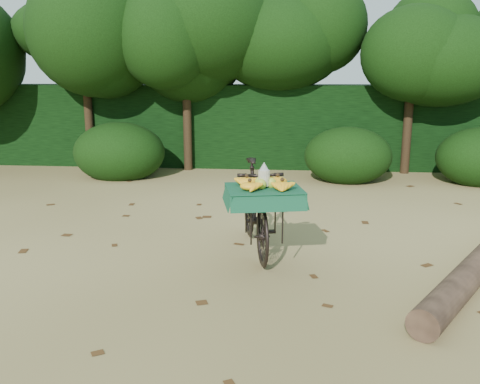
{
  "coord_description": "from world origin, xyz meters",
  "views": [
    {
      "loc": [
        0.35,
        -5.47,
        2.0
      ],
      "look_at": [
        -0.16,
        -0.14,
        0.77
      ],
      "focal_mm": 38.0,
      "sensor_mm": 36.0,
      "label": 1
    }
  ],
  "objects": [
    {
      "name": "tree_row",
      "position": [
        -0.65,
        5.5,
        2.0
      ],
      "size": [
        14.5,
        2.0,
        4.0
      ],
      "primitive_type": null,
      "color": "black",
      "rests_on": "ground"
    },
    {
      "name": "ground",
      "position": [
        0.0,
        0.0,
        0.0
      ],
      "size": [
        80.0,
        80.0,
        0.0
      ],
      "primitive_type": "plane",
      "color": "tan",
      "rests_on": "ground"
    },
    {
      "name": "leaf_litter",
      "position": [
        0.0,
        0.65,
        0.01
      ],
      "size": [
        7.0,
        7.3,
        0.01
      ],
      "primitive_type": null,
      "color": "#462A12",
      "rests_on": "ground"
    },
    {
      "name": "hedge_backdrop",
      "position": [
        0.0,
        6.3,
        0.9
      ],
      "size": [
        26.0,
        1.8,
        1.8
      ],
      "primitive_type": "cube",
      "color": "black",
      "rests_on": "ground"
    },
    {
      "name": "bush_clumps",
      "position": [
        0.5,
        4.3,
        0.45
      ],
      "size": [
        8.8,
        1.7,
        0.9
      ],
      "primitive_type": null,
      "color": "black",
      "rests_on": "ground"
    },
    {
      "name": "vendor_bicycle",
      "position": [
        -0.0,
        0.15,
        0.54
      ],
      "size": [
        0.98,
        1.88,
        1.06
      ],
      "rotation": [
        0.0,
        0.0,
        0.21
      ],
      "color": "black",
      "rests_on": "ground"
    }
  ]
}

